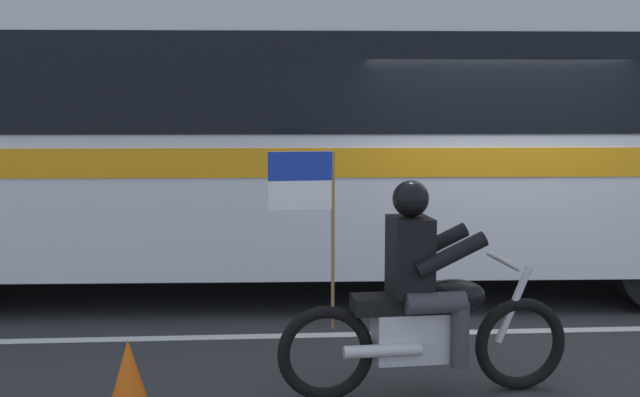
# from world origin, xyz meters

# --- Properties ---
(ground_plane) EXTENTS (60.00, 60.00, 0.00)m
(ground_plane) POSITION_xyz_m (0.00, 0.00, 0.00)
(ground_plane) COLOR #2B2B2D
(sidewalk_curb) EXTENTS (28.00, 3.80, 0.15)m
(sidewalk_curb) POSITION_xyz_m (0.00, 5.10, 0.07)
(sidewalk_curb) COLOR gray
(sidewalk_curb) RESTS_ON ground_plane
(lane_center_stripe) EXTENTS (26.60, 0.14, 0.01)m
(lane_center_stripe) POSITION_xyz_m (0.00, -0.60, 0.00)
(lane_center_stripe) COLOR silver
(lane_center_stripe) RESTS_ON ground_plane
(transit_bus) EXTENTS (12.95, 3.03, 3.22)m
(transit_bus) POSITION_xyz_m (-1.76, 1.19, 1.88)
(transit_bus) COLOR silver
(transit_bus) RESTS_ON ground_plane
(motorcycle_with_rider) EXTENTS (2.19, 0.64, 1.78)m
(motorcycle_with_rider) POSITION_xyz_m (-1.11, -2.15, 0.67)
(motorcycle_with_rider) COLOR black
(motorcycle_with_rider) RESTS_ON ground_plane
(fire_hydrant) EXTENTS (0.22, 0.30, 0.75)m
(fire_hydrant) POSITION_xyz_m (-1.21, 4.02, 0.52)
(fire_hydrant) COLOR gold
(fire_hydrant) RESTS_ON sidewalk_curb
(traffic_cone) EXTENTS (0.36, 0.36, 0.55)m
(traffic_cone) POSITION_xyz_m (-3.14, -2.47, 0.26)
(traffic_cone) COLOR #EA590F
(traffic_cone) RESTS_ON ground_plane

